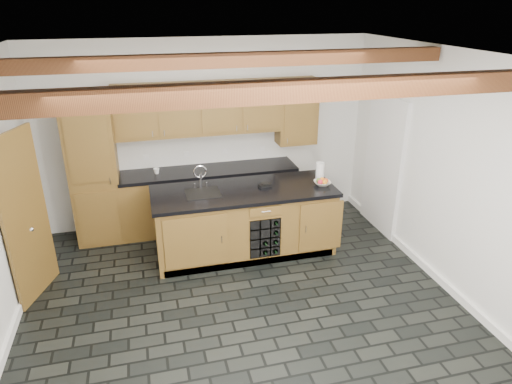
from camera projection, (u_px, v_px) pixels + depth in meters
The scene contains 10 objects.
ground at pixel (245, 309), 5.24m from camera, with size 5.00×5.00×0.00m, color black.
room_shell at pixel (225, 169), 5.10m from camera, with size 5.01×5.00×5.00m.
back_cabinetry at pixel (185, 167), 6.77m from camera, with size 3.65×0.62×2.20m.
island at pixel (245, 221), 6.28m from camera, with size 2.48×0.96×0.93m.
faucet at pixel (202, 190), 6.00m from camera, with size 0.45×0.40×0.34m.
kitchen_scale at pixel (265, 185), 6.19m from camera, with size 0.18×0.12×0.05m.
fruit_bowl at pixel (322, 183), 6.24m from camera, with size 0.23×0.23×0.06m, color beige.
fruit_cluster at pixel (322, 181), 6.23m from camera, with size 0.16×0.17×0.07m.
paper_towel at pixel (320, 171), 6.39m from camera, with size 0.12×0.12×0.25m, color white.
mug at pixel (157, 171), 6.64m from camera, with size 0.09×0.09×0.08m, color white.
Camera 1 is at (-0.95, -4.20, 3.28)m, focal length 32.00 mm.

